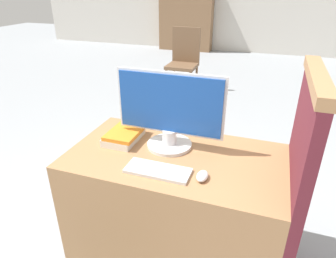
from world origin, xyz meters
TOP-DOWN VIEW (x-y plane):
  - desk at (0.00, 0.34)m, footprint 1.19×0.68m
  - carrel_divider at (0.62, 0.33)m, footprint 0.07×0.66m
  - monitor at (-0.07, 0.43)m, footprint 0.61×0.26m
  - keyboard at (-0.03, 0.15)m, footprint 0.33×0.13m
  - mouse at (0.19, 0.17)m, footprint 0.05×0.09m
  - book_stack at (-0.35, 0.40)m, footprint 0.19×0.26m
  - far_chair at (-0.88, 3.47)m, footprint 0.44×0.44m
  - bookshelf_far at (-1.78, 6.65)m, footprint 1.34×0.32m

SIDE VIEW (x-z plane):
  - desk at x=0.00m, z-range 0.00..0.73m
  - far_chair at x=-0.88m, z-range 0.04..1.02m
  - carrel_divider at x=0.62m, z-range 0.01..1.27m
  - keyboard at x=-0.03m, z-range 0.73..0.75m
  - mouse at x=0.19m, z-range 0.73..0.77m
  - book_stack at x=-0.35m, z-range 0.73..0.80m
  - bookshelf_far at x=-1.78m, z-range 0.00..1.70m
  - monitor at x=-0.07m, z-range 0.73..1.17m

